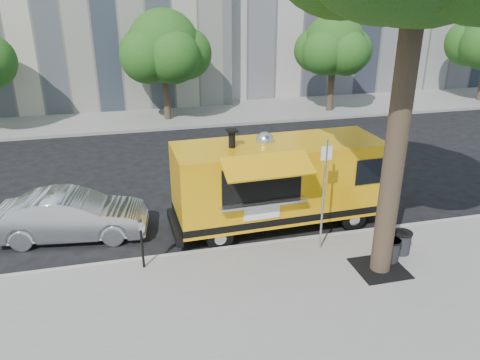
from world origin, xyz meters
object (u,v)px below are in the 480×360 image
at_px(far_tree_b, 164,46).
at_px(trash_bin_right, 402,242).
at_px(food_truck, 277,182).
at_px(sedan, 72,216).
at_px(sign_post, 324,189).
at_px(parking_meter, 141,237).
at_px(trash_bin_left, 390,249).
at_px(far_tree_c, 334,44).

bearing_deg(far_tree_b, trash_bin_right, -73.25).
xyz_separation_m(food_truck, sedan, (-5.70, 0.75, -0.75)).
height_order(sign_post, parking_meter, sign_post).
bearing_deg(sedan, trash_bin_left, -106.39).
bearing_deg(far_tree_c, trash_bin_right, -107.08).
bearing_deg(trash_bin_right, far_tree_c, 72.92).
bearing_deg(sign_post, trash_bin_left, -33.04).
relative_size(far_tree_b, sedan, 1.35).
relative_size(far_tree_b, trash_bin_right, 9.21).
height_order(far_tree_b, food_truck, far_tree_b).
bearing_deg(far_tree_c, food_truck, -120.14).
bearing_deg(sign_post, food_truck, 110.71).
bearing_deg(sedan, trash_bin_right, -103.62).
bearing_deg(sign_post, sedan, 158.75).
relative_size(far_tree_b, trash_bin_left, 9.38).
bearing_deg(sedan, far_tree_c, -40.84).
height_order(far_tree_b, sign_post, far_tree_b).
relative_size(sign_post, food_truck, 0.48).
height_order(parking_meter, trash_bin_right, parking_meter).
distance_m(far_tree_c, sign_post, 15.48).
distance_m(parking_meter, trash_bin_right, 6.58).
height_order(sign_post, trash_bin_left, sign_post).
bearing_deg(far_tree_c, sign_post, -114.81).
xyz_separation_m(far_tree_b, sign_post, (2.55, -14.25, -1.98)).
bearing_deg(far_tree_c, parking_meter, -128.66).
distance_m(sign_post, trash_bin_left, 2.24).
bearing_deg(parking_meter, trash_bin_right, -7.87).
bearing_deg(trash_bin_right, sedan, 159.11).
height_order(food_truck, trash_bin_right, food_truck).
relative_size(far_tree_c, parking_meter, 3.90).
xyz_separation_m(sign_post, trash_bin_left, (1.47, -0.96, -1.38)).
bearing_deg(trash_bin_right, sign_post, 160.29).
relative_size(trash_bin_left, trash_bin_right, 0.98).
relative_size(far_tree_c, food_truck, 0.83).
xyz_separation_m(far_tree_b, sedan, (-3.80, -11.78, -3.16)).
distance_m(food_truck, trash_bin_left, 3.55).
distance_m(sign_post, food_truck, 1.89).
relative_size(far_tree_b, far_tree_c, 1.06).
height_order(far_tree_c, trash_bin_left, far_tree_c).
distance_m(food_truck, sedan, 5.80).
height_order(food_truck, trash_bin_left, food_truck).
distance_m(far_tree_c, parking_meter, 17.82).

